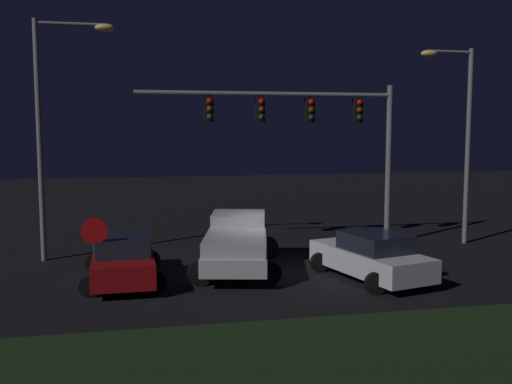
% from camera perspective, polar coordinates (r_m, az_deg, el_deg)
% --- Properties ---
extents(ground_plane, '(80.00, 80.00, 0.00)m').
position_cam_1_polar(ground_plane, '(20.15, 1.40, -7.50)').
color(ground_plane, black).
extents(grass_median, '(25.57, 4.80, 0.10)m').
position_cam_1_polar(grass_median, '(12.91, 9.77, -15.29)').
color(grass_median, black).
rests_on(grass_median, ground_plane).
extents(pickup_truck, '(3.66, 5.71, 1.80)m').
position_cam_1_polar(pickup_truck, '(19.91, -1.83, -4.72)').
color(pickup_truck, '#B7B7BC').
rests_on(pickup_truck, ground_plane).
extents(car_sedan, '(3.16, 4.71, 1.51)m').
position_cam_1_polar(car_sedan, '(19.00, 11.12, -6.16)').
color(car_sedan, silver).
rests_on(car_sedan, ground_plane).
extents(car_sedan_far, '(2.53, 4.43, 1.51)m').
position_cam_1_polar(car_sedan_far, '(18.74, -12.79, -6.36)').
color(car_sedan_far, maroon).
rests_on(car_sedan_far, ground_plane).
extents(traffic_signal_gantry, '(10.32, 0.56, 6.50)m').
position_cam_1_polar(traffic_signal_gantry, '(23.44, 5.31, 6.80)').
color(traffic_signal_gantry, slate).
rests_on(traffic_signal_gantry, ground_plane).
extents(street_lamp_left, '(2.81, 0.44, 8.58)m').
position_cam_1_polar(street_lamp_left, '(22.23, -18.97, 7.45)').
color(street_lamp_left, slate).
rests_on(street_lamp_left, ground_plane).
extents(street_lamp_right, '(2.32, 0.44, 7.98)m').
position_cam_1_polar(street_lamp_right, '(25.47, 19.10, 6.40)').
color(street_lamp_right, slate).
rests_on(street_lamp_right, ground_plane).
extents(stop_sign, '(0.76, 0.08, 2.23)m').
position_cam_1_polar(stop_sign, '(17.49, -15.40, -4.58)').
color(stop_sign, slate).
rests_on(stop_sign, ground_plane).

